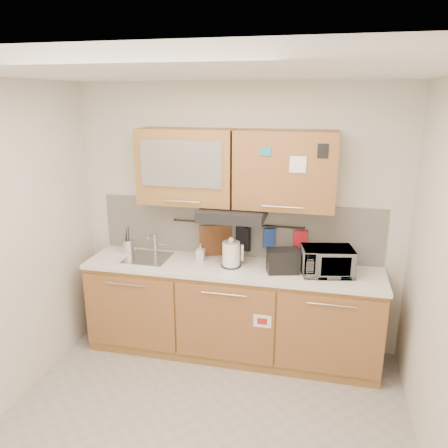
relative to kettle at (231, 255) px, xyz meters
The scene contains 19 objects.
floor 1.57m from the kettle, 90.00° to the right, with size 3.20×3.20×0.00m, color #9E9993.
ceiling 1.96m from the kettle, 90.00° to the right, with size 3.20×3.20×0.00m, color white.
wall_back 0.41m from the kettle, 89.99° to the left, with size 3.20×3.20×0.00m, color silver.
base_cabinet 0.63m from the kettle, 89.58° to the left, with size 2.80×0.64×0.88m.
countertop 0.14m from the kettle, 89.35° to the left, with size 2.82×0.62×0.04m, color white.
backsplash 0.34m from the kettle, 89.99° to the left, with size 2.80×0.02×0.56m, color silver.
upper_cabinets 0.81m from the kettle, 92.00° to the left, with size 1.82×0.37×0.70m.
range_hood 0.39m from the kettle, 89.96° to the left, with size 0.60×0.46×0.10m, color black.
sink 0.86m from the kettle, behind, with size 0.42×0.40×0.26m.
utensil_rail 0.35m from the kettle, 89.99° to the left, with size 0.02×0.02×1.30m, color black.
utensil_crock 1.11m from the kettle, behind, with size 0.14×0.14×0.28m.
kettle is the anchor object (origin of this frame).
toaster 0.49m from the kettle, ahead, with size 0.32×0.24×0.22m.
microwave 0.88m from the kettle, ahead, with size 0.45×0.30×0.25m, color #999999.
soap_bottle 0.34m from the kettle, 165.92° to the left, with size 0.08×0.08×0.17m, color #999999.
cutting_board 0.32m from the kettle, 129.75° to the left, with size 0.34×0.02×0.42m, color brown.
oven_mitt 0.42m from the kettle, 38.04° to the left, with size 0.11×0.03×0.19m, color navy.
dark_pouch 0.27m from the kettle, 75.28° to the left, with size 0.15×0.04×0.24m, color black.
pot_holder 0.68m from the kettle, 21.89° to the left, with size 0.13×0.02×0.16m, color red.
Camera 1 is at (0.80, -2.57, 2.47)m, focal length 35.00 mm.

